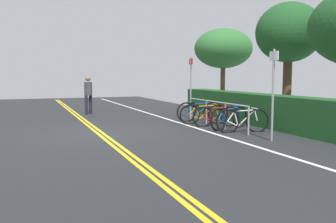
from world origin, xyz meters
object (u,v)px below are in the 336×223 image
Objects in this scene: bicycle_0 at (199,112)px; bicycle_4 at (242,121)px; tree_mid at (289,33)px; sign_post_near at (191,82)px; sign_post_far at (273,86)px; bike_rack at (216,108)px; bicycle_2 at (216,116)px; tree_near_left at (223,49)px; bicycle_1 at (204,114)px; pedestrian at (88,92)px; bicycle_3 at (229,118)px.

bicycle_4 is at bearing 0.39° from bicycle_0.
tree_mid is (0.74, 3.47, 3.00)m from bicycle_0.
sign_post_near is 5.42m from sign_post_far.
bicycle_2 is (0.00, 0.03, -0.28)m from bike_rack.
sign_post_far reaches higher than bike_rack.
bicycle_0 is 4.64m from tree_mid.
sign_post_near is 0.62× the size of tree_near_left.
tree_near_left reaches higher than sign_post_far.
tree_mid is (3.95, 0.61, 0.34)m from tree_near_left.
bicycle_0 is 0.80m from bicycle_1.
bicycle_0 is at bearing 175.84° from bike_rack.
tree_mid reaches higher than bicycle_1.
bicycle_2 is 0.69× the size of sign_post_near.
bike_rack is at bearing -90.09° from bicycle_2.
bike_rack is 1.62× the size of sign_post_near.
tree_near_left is at bearing 142.40° from bicycle_1.
bicycle_3 is at bearing 29.92° from pedestrian.
tree_near_left is (-5.35, 2.83, 2.66)m from bicycle_3.
pedestrian is 6.76m from tree_near_left.
pedestrian is (-5.49, -3.46, 0.64)m from bicycle_2.
pedestrian is at bearing -124.36° from tree_mid.
bicycle_1 is 1.03× the size of bicycle_2.
bike_rack is at bearing -4.16° from bicycle_0.
bicycle_3 is (0.70, 0.10, 0.02)m from bicycle_2.
bicycle_0 is 0.40× the size of tree_mid.
tree_near_left is 0.88× the size of tree_mid.
bike_rack is at bearing -32.52° from tree_near_left.
bicycle_1 is at bearing -89.49° from tree_mid.
bicycle_3 is 0.72× the size of sign_post_far.
bicycle_3 is (1.36, 0.24, 0.00)m from bicycle_1.
tree_near_left is at bearing 128.88° from sign_post_near.
bicycle_0 is at bearing 179.27° from sign_post_far.
bicycle_4 is (1.47, 0.12, -0.26)m from bike_rack.
bicycle_1 is 3.83m from sign_post_far.
sign_post_near is at bearing 179.02° from bicycle_4.
bicycle_0 is at bearing -41.64° from tree_near_left.
sign_post_near is (3.07, 3.62, 0.49)m from pedestrian.
tree_mid is (-1.40, 3.45, 3.01)m from bicycle_3.
bicycle_3 is 6.61m from tree_near_left.
bicycle_1 is 0.38× the size of tree_mid.
bicycle_1 is at bearing -171.02° from bike_rack.
bicycle_4 is (2.14, 0.23, 0.01)m from bicycle_1.
bicycle_4 is 0.68× the size of sign_post_near.
tree_mid reaches higher than sign_post_near.
bicycle_1 is at bearing -173.89° from bicycle_4.
bicycle_0 is 0.74× the size of sign_post_near.
bicycle_2 is 3.20m from sign_post_far.
bike_rack is 2.36× the size of bicycle_2.
bicycle_0 is 1.09× the size of bicycle_4.
bike_rack is 2.19× the size of bicycle_0.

